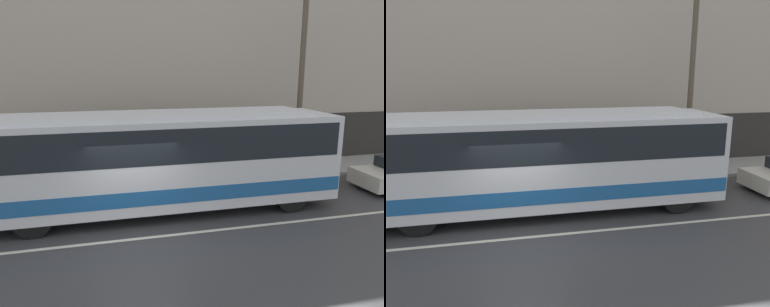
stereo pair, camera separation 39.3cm
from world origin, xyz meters
TOP-DOWN VIEW (x-y plane):
  - ground_plane at (0.00, 0.00)m, footprint 60.00×60.00m
  - sidewalk at (0.00, 5.31)m, footprint 60.00×2.63m
  - building_facade at (0.00, 6.77)m, footprint 60.00×0.35m
  - lane_stripe at (0.00, 0.00)m, footprint 54.00×0.14m
  - transit_bus at (0.75, 1.94)m, footprint 11.82×2.62m
  - utility_pole_near at (7.33, 4.60)m, footprint 0.22×0.22m

SIDE VIEW (x-z plane):
  - ground_plane at x=0.00m, z-range 0.00..0.00m
  - lane_stripe at x=0.00m, z-range 0.00..0.01m
  - sidewalk at x=0.00m, z-range 0.00..0.13m
  - transit_bus at x=0.75m, z-range 0.20..3.38m
  - utility_pole_near at x=7.33m, z-range 0.13..7.61m
  - building_facade at x=0.00m, z-range -0.17..9.28m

